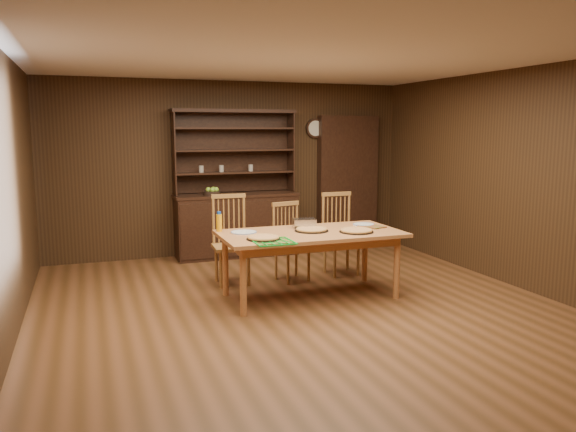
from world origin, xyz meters
name	(u,v)px	position (x,y,z in m)	size (l,w,h in m)	color
floor	(303,310)	(0.00, 0.00, 0.00)	(6.00, 6.00, 0.00)	brown
room_shell	(304,160)	(0.00, 0.00, 1.58)	(6.00, 6.00, 6.00)	white
china_hutch	(236,216)	(0.00, 2.75, 0.60)	(1.84, 0.52, 2.17)	black
doorway	(347,181)	(1.90, 2.90, 1.05)	(1.00, 0.18, 2.10)	black
wall_clock	(315,128)	(1.35, 2.96, 1.90)	(0.30, 0.05, 0.30)	black
dining_table	(310,238)	(0.24, 0.41, 0.68)	(2.02, 1.01, 0.75)	#BE7542
chair_left	(231,236)	(-0.45, 1.33, 0.58)	(0.47, 0.45, 1.09)	#A67A39
chair_center	(289,239)	(0.28, 1.21, 0.52)	(0.47, 0.46, 0.98)	#A67A39
chair_right	(339,231)	(1.01, 1.29, 0.57)	(0.44, 0.42, 1.07)	#A67A39
pizza_left	(263,238)	(-0.38, 0.18, 0.77)	(0.35, 0.35, 0.04)	black
pizza_right	(356,231)	(0.72, 0.22, 0.77)	(0.38, 0.38, 0.04)	black
pizza_center	(312,230)	(0.27, 0.46, 0.77)	(0.38, 0.38, 0.04)	black
cooling_rack	(273,241)	(-0.33, 0.00, 0.76)	(0.38, 0.38, 0.02)	green
plate_left	(244,232)	(-0.48, 0.60, 0.76)	(0.29, 0.29, 0.02)	white
plate_right	(364,224)	(1.01, 0.61, 0.76)	(0.26, 0.26, 0.02)	white
foil_dish	(304,223)	(0.28, 0.69, 0.80)	(0.26, 0.19, 0.10)	silver
juice_bottle	(219,222)	(-0.71, 0.78, 0.86)	(0.06, 0.06, 0.23)	#FFA90D
pot_holder_a	(375,227)	(1.06, 0.42, 0.76)	(0.20, 0.20, 0.01)	#A61316
pot_holder_b	(366,226)	(0.98, 0.49, 0.76)	(0.20, 0.20, 0.01)	#A61316
fruit_bowl	(212,192)	(-0.38, 2.69, 0.99)	(0.26, 0.26, 0.12)	black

